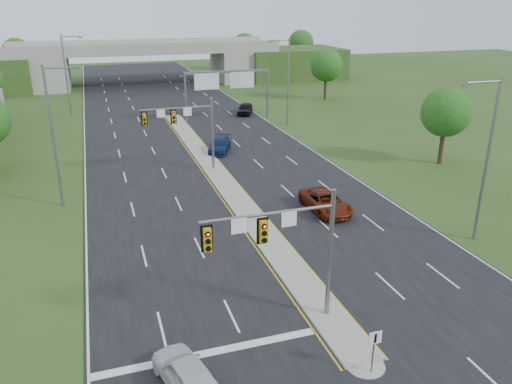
{
  "coord_description": "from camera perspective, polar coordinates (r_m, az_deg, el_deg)",
  "views": [
    {
      "loc": [
        -10.24,
        -19.62,
        15.29
      ],
      "look_at": [
        -0.36,
        10.7,
        3.0
      ],
      "focal_mm": 35.0,
      "sensor_mm": 36.0,
      "label": 1
    }
  ],
  "objects": [
    {
      "name": "lightpole_r_near",
      "position": [
        35.28,
        24.77,
        4.01
      ],
      "size": [
        2.85,
        0.25,
        11.0
      ],
      "color": "slate",
      "rests_on": "ground"
    },
    {
      "name": "signal_mast_far",
      "position": [
        46.48,
        -7.76,
        7.74
      ],
      "size": [
        6.62,
        0.6,
        7.0
      ],
      "color": "slate",
      "rests_on": "ground"
    },
    {
      "name": "road",
      "position": [
        57.64,
        -7.2,
        5.53
      ],
      "size": [
        24.0,
        160.0,
        0.02
      ],
      "primitive_type": "cube",
      "color": "black",
      "rests_on": "ground"
    },
    {
      "name": "overpass",
      "position": [
        100.84,
        -12.47,
        13.92
      ],
      "size": [
        80.0,
        14.0,
        8.1
      ],
      "color": "gray",
      "rests_on": "ground"
    },
    {
      "name": "median_nose",
      "position": [
        24.08,
        12.39,
        -18.63
      ],
      "size": [
        2.0,
        2.0,
        0.16
      ],
      "primitive_type": "cone",
      "color": "gray",
      "rests_on": "road"
    },
    {
      "name": "car_far_b",
      "position": [
        53.99,
        -4.16,
        5.36
      ],
      "size": [
        3.72,
        5.19,
        1.4
      ],
      "primitive_type": "imported",
      "rotation": [
        0.0,
        0.0,
        -0.41
      ],
      "color": "#0C1D4C",
      "rests_on": "road"
    },
    {
      "name": "sign_gantry",
      "position": [
        67.48,
        -3.4,
        12.47
      ],
      "size": [
        11.58,
        0.44,
        6.67
      ],
      "color": "slate",
      "rests_on": "ground"
    },
    {
      "name": "lightpole_r_far",
      "position": [
        64.76,
        3.54,
        12.88
      ],
      "size": [
        2.85,
        0.25,
        11.0
      ],
      "color": "slate",
      "rests_on": "ground"
    },
    {
      "name": "ground",
      "position": [
        26.91,
        8.04,
        -13.8
      ],
      "size": [
        240.0,
        240.0,
        0.0
      ],
      "primitive_type": "plane",
      "color": "#294518",
      "rests_on": "ground"
    },
    {
      "name": "keep_right_sign",
      "position": [
        22.86,
        13.36,
        -16.65
      ],
      "size": [
        0.6,
        0.13,
        2.2
      ],
      "color": "slate",
      "rests_on": "ground"
    },
    {
      "name": "lightpole_l_far",
      "position": [
        75.25,
        -20.77,
        12.74
      ],
      "size": [
        2.85,
        0.25,
        11.0
      ],
      "color": "slate",
      "rests_on": "ground"
    },
    {
      "name": "signal_mast_near",
      "position": [
        23.61,
        3.73,
        -5.56
      ],
      "size": [
        6.62,
        0.6,
        7.0
      ],
      "color": "slate",
      "rests_on": "ground"
    },
    {
      "name": "tree_back_d",
      "position": [
        123.8,
        5.15,
        16.62
      ],
      "size": [
        6.0,
        6.0,
        8.85
      ],
      "color": "#382316",
      "rests_on": "ground"
    },
    {
      "name": "lightpole_l_mid",
      "position": [
        40.79,
        -22.0,
        6.52
      ],
      "size": [
        2.85,
        0.25,
        11.0
      ],
      "color": "slate",
      "rests_on": "ground"
    },
    {
      "name": "tree_r_near",
      "position": [
        52.08,
        20.9,
        8.51
      ],
      "size": [
        4.8,
        4.8,
        7.6
      ],
      "color": "#382316",
      "rests_on": "ground"
    },
    {
      "name": "car_far_c",
      "position": [
        72.28,
        -1.26,
        9.51
      ],
      "size": [
        3.62,
        4.98,
        1.58
      ],
      "primitive_type": "imported",
      "rotation": [
        0.0,
        0.0,
        -0.43
      ],
      "color": "black",
      "rests_on": "road"
    },
    {
      "name": "tree_back_c",
      "position": [
        119.08,
        -1.33,
        16.36
      ],
      "size": [
        5.6,
        5.6,
        8.32
      ],
      "color": "#382316",
      "rests_on": "ground"
    },
    {
      "name": "car_far_a",
      "position": [
        38.78,
        7.97,
        -1.12
      ],
      "size": [
        2.66,
        5.5,
        1.51
      ],
      "primitive_type": "imported",
      "rotation": [
        0.0,
        0.0,
        0.03
      ],
      "color": "#5D1A09",
      "rests_on": "road"
    },
    {
      "name": "median",
      "position": [
        46.4,
        -4.29,
        1.9
      ],
      "size": [
        2.0,
        54.0,
        0.16
      ],
      "primitive_type": "cube",
      "color": "gray",
      "rests_on": "road"
    },
    {
      "name": "car_white",
      "position": [
        22.29,
        -7.93,
        -19.84
      ],
      "size": [
        2.8,
        4.66,
        1.49
      ],
      "primitive_type": "imported",
      "rotation": [
        0.0,
        0.0,
        3.4
      ],
      "color": "silver",
      "rests_on": "road"
    },
    {
      "name": "tree_back_b",
      "position": [
        114.87,
        -25.7,
        14.2
      ],
      "size": [
        5.6,
        5.6,
        8.32
      ],
      "color": "#382316",
      "rests_on": "ground"
    },
    {
      "name": "tree_r_mid",
      "position": [
        83.54,
        8.04,
        14.15
      ],
      "size": [
        5.2,
        5.2,
        8.12
      ],
      "color": "#382316",
      "rests_on": "ground"
    },
    {
      "name": "lane_markings",
      "position": [
        51.79,
        -6.53,
        3.79
      ],
      "size": [
        23.72,
        160.0,
        0.01
      ],
      "color": "gold",
      "rests_on": "road"
    }
  ]
}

